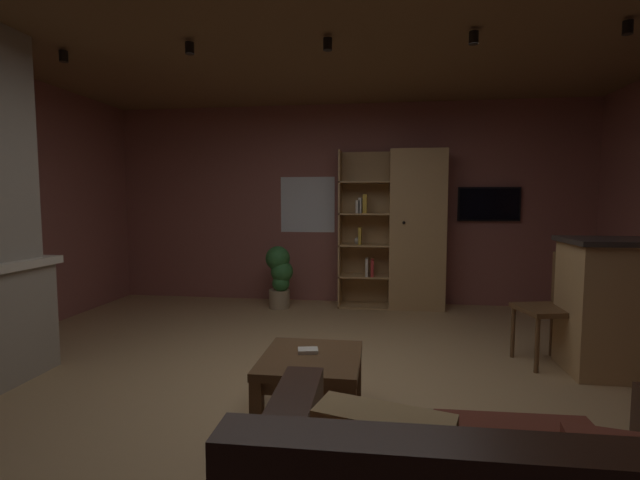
{
  "coord_description": "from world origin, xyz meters",
  "views": [
    {
      "loc": [
        0.48,
        -3.1,
        1.36
      ],
      "look_at": [
        0.0,
        0.4,
        1.05
      ],
      "focal_mm": 25.54,
      "sensor_mm": 36.0,
      "label": 1
    }
  ],
  "objects_px": {
    "bookshelf_cabinet": "(409,230)",
    "table_book_0": "(308,351)",
    "dining_chair": "(556,301)",
    "coffee_table": "(311,369)",
    "potted_floor_plant": "(280,274)",
    "wall_mounted_tv": "(489,204)"
  },
  "relations": [
    {
      "from": "bookshelf_cabinet",
      "to": "table_book_0",
      "type": "distance_m",
      "value": 3.19
    },
    {
      "from": "bookshelf_cabinet",
      "to": "wall_mounted_tv",
      "type": "height_order",
      "value": "bookshelf_cabinet"
    },
    {
      "from": "potted_floor_plant",
      "to": "bookshelf_cabinet",
      "type": "bearing_deg",
      "value": 8.7
    },
    {
      "from": "bookshelf_cabinet",
      "to": "table_book_0",
      "type": "height_order",
      "value": "bookshelf_cabinet"
    },
    {
      "from": "bookshelf_cabinet",
      "to": "table_book_0",
      "type": "relative_size",
      "value": 15.84
    },
    {
      "from": "potted_floor_plant",
      "to": "wall_mounted_tv",
      "type": "relative_size",
      "value": 1.03
    },
    {
      "from": "coffee_table",
      "to": "dining_chair",
      "type": "relative_size",
      "value": 0.74
    },
    {
      "from": "coffee_table",
      "to": "table_book_0",
      "type": "xyz_separation_m",
      "value": [
        -0.03,
        0.06,
        0.09
      ]
    },
    {
      "from": "bookshelf_cabinet",
      "to": "potted_floor_plant",
      "type": "distance_m",
      "value": 1.72
    },
    {
      "from": "coffee_table",
      "to": "wall_mounted_tv",
      "type": "relative_size",
      "value": 0.9
    },
    {
      "from": "bookshelf_cabinet",
      "to": "dining_chair",
      "type": "xyz_separation_m",
      "value": [
        1.09,
        -1.87,
        -0.45
      ]
    },
    {
      "from": "table_book_0",
      "to": "coffee_table",
      "type": "bearing_deg",
      "value": -64.63
    },
    {
      "from": "dining_chair",
      "to": "wall_mounted_tv",
      "type": "bearing_deg",
      "value": 92.54
    },
    {
      "from": "wall_mounted_tv",
      "to": "potted_floor_plant",
      "type": "bearing_deg",
      "value": -170.05
    },
    {
      "from": "table_book_0",
      "to": "dining_chair",
      "type": "relative_size",
      "value": 0.14
    },
    {
      "from": "coffee_table",
      "to": "wall_mounted_tv",
      "type": "distance_m",
      "value": 3.88
    },
    {
      "from": "potted_floor_plant",
      "to": "wall_mounted_tv",
      "type": "xyz_separation_m",
      "value": [
        2.61,
        0.46,
        0.88
      ]
    },
    {
      "from": "bookshelf_cabinet",
      "to": "coffee_table",
      "type": "distance_m",
      "value": 3.26
    },
    {
      "from": "dining_chair",
      "to": "potted_floor_plant",
      "type": "relative_size",
      "value": 1.17
    },
    {
      "from": "coffee_table",
      "to": "potted_floor_plant",
      "type": "relative_size",
      "value": 0.87
    },
    {
      "from": "coffee_table",
      "to": "dining_chair",
      "type": "bearing_deg",
      "value": 33.47
    },
    {
      "from": "potted_floor_plant",
      "to": "dining_chair",
      "type": "bearing_deg",
      "value": -31.01
    }
  ]
}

